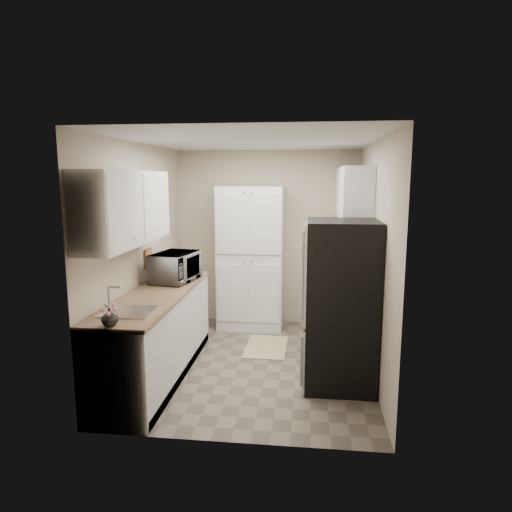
{
  "coord_description": "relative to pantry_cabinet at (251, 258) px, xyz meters",
  "views": [
    {
      "loc": [
        0.6,
        -4.93,
        2.11
      ],
      "look_at": [
        0.01,
        0.15,
        1.23
      ],
      "focal_mm": 32.0,
      "sensor_mm": 36.0,
      "label": 1
    }
  ],
  "objects": [
    {
      "name": "base_cabinet_left",
      "position": [
        -0.79,
        -1.75,
        -0.56
      ],
      "size": [
        0.6,
        2.3,
        0.88
      ],
      "primitive_type": "cube",
      "color": "silver",
      "rests_on": "ground"
    },
    {
      "name": "wine_bottle",
      "position": [
        -0.76,
        -0.94,
        0.06
      ],
      "size": [
        0.07,
        0.07,
        0.29
      ],
      "primitive_type": "cylinder",
      "color": "black",
      "rests_on": "countertop_left"
    },
    {
      "name": "toaster_oven",
      "position": [
        1.2,
        -0.11,
        0.03
      ],
      "size": [
        0.39,
        0.45,
        0.22
      ],
      "primitive_type": "cube",
      "rotation": [
        0.0,
        0.0,
        0.29
      ],
      "color": "silver",
      "rests_on": "countertop_right"
    },
    {
      "name": "countertop_right",
      "position": [
        1.19,
        -0.12,
        -0.1
      ],
      "size": [
        0.63,
        0.83,
        0.04
      ],
      "primitive_type": "cube",
      "color": "#846647",
      "rests_on": "base_cabinet_right"
    },
    {
      "name": "pantry_cabinet",
      "position": [
        0.0,
        0.0,
        0.0
      ],
      "size": [
        0.9,
        0.55,
        2.0
      ],
      "primitive_type": "cube",
      "color": "silver",
      "rests_on": "ground"
    },
    {
      "name": "room_shell",
      "position": [
        0.18,
        -1.32,
        0.63
      ],
      "size": [
        2.64,
        3.24,
        2.52
      ],
      "color": "#B9AB95",
      "rests_on": "ground"
    },
    {
      "name": "countertop_left",
      "position": [
        -0.79,
        -1.75,
        -0.1
      ],
      "size": [
        0.63,
        2.33,
        0.04
      ],
      "primitive_type": "cube",
      "color": "#846647",
      "rests_on": "base_cabinet_left"
    },
    {
      "name": "microwave",
      "position": [
        -0.73,
        -1.19,
        0.09
      ],
      "size": [
        0.51,
        0.67,
        0.34
      ],
      "primitive_type": "imported",
      "rotation": [
        0.0,
        0.0,
        1.4
      ],
      "color": "#A4A4A9",
      "rests_on": "countertop_left"
    },
    {
      "name": "cutting_board",
      "position": [
        -0.61,
        -0.67,
        0.08
      ],
      "size": [
        0.12,
        0.24,
        0.31
      ],
      "primitive_type": "cube",
      "rotation": [
        0.0,
        0.0,
        0.41
      ],
      "color": "#3E8F42",
      "rests_on": "countertop_left"
    },
    {
      "name": "ground",
      "position": [
        0.2,
        -1.32,
        -1.0
      ],
      "size": [
        3.2,
        3.2,
        0.0
      ],
      "primitive_type": "plane",
      "color": "#665B4C",
      "rests_on": "ground"
    },
    {
      "name": "refrigerator",
      "position": [
        1.14,
        -1.73,
        -0.15
      ],
      "size": [
        0.7,
        0.72,
        1.7
      ],
      "primitive_type": "cube",
      "color": "#B7B7BC",
      "rests_on": "ground"
    },
    {
      "name": "fruit_basket",
      "position": [
        1.19,
        -0.08,
        0.2
      ],
      "size": [
        0.36,
        0.36,
        0.11
      ],
      "primitive_type": null,
      "rotation": [
        0.0,
        0.0,
        0.41
      ],
      "color": "#ED6A00",
      "rests_on": "toaster_oven"
    },
    {
      "name": "electric_range",
      "position": [
        1.17,
        -0.93,
        -0.52
      ],
      "size": [
        0.71,
        0.78,
        1.13
      ],
      "color": "#B7B7BC",
      "rests_on": "ground"
    },
    {
      "name": "flower_vase",
      "position": [
        -0.8,
        -2.83,
        -0.01
      ],
      "size": [
        0.16,
        0.16,
        0.15
      ],
      "primitive_type": "imported",
      "rotation": [
        0.0,
        0.0,
        -0.16
      ],
      "color": "silver",
      "rests_on": "countertop_left"
    },
    {
      "name": "kitchen_mat",
      "position": [
        0.3,
        -0.79,
        -0.99
      ],
      "size": [
        0.52,
        0.82,
        0.01
      ],
      "primitive_type": "cube",
      "rotation": [
        0.0,
        0.0,
        -0.01
      ],
      "color": "tan",
      "rests_on": "ground"
    },
    {
      "name": "base_cabinet_right",
      "position": [
        1.19,
        -0.12,
        -0.56
      ],
      "size": [
        0.6,
        0.8,
        0.88
      ],
      "primitive_type": "cube",
      "color": "silver",
      "rests_on": "ground"
    }
  ]
}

